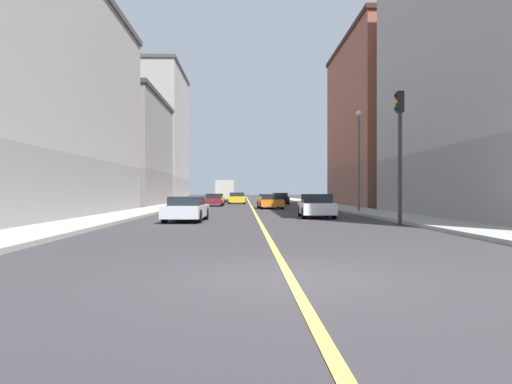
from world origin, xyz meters
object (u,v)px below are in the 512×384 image
Objects in this scene: building_right_midblock at (105,151)px; car_maroon at (214,200)px; car_orange at (270,201)px; box_truck at (225,191)px; building_left_mid at (400,123)px; car_yellow at (237,198)px; street_lamp_left_near at (359,150)px; car_silver at (186,209)px; car_black at (280,199)px; traffic_light_left_near at (400,138)px; building_right_distant at (141,136)px; car_white at (316,206)px; car_red at (228,197)px.

building_right_midblock is 12.10m from car_maroon.
car_orange is 0.67× the size of box_truck.
car_orange is at bearing -155.34° from building_left_mid.
building_left_mid reaches higher than car_yellow.
car_silver is (-10.48, -8.18, -3.65)m from street_lamp_left_near.
street_lamp_left_near reaches higher than car_black.
car_maroon is at bearing 90.28° from car_silver.
car_yellow is (-3.02, 15.32, 0.03)m from car_orange.
car_orange is (-4.41, 19.93, -3.11)m from traffic_light_left_near.
box_truck is (-6.69, 11.52, 0.95)m from car_black.
street_lamp_left_near is at bearing -56.87° from building_right_distant.
car_yellow is 29.62m from car_white.
car_silver is at bearing -89.72° from car_maroon.
traffic_light_left_near is 34.08m from car_black.
car_red is at bearing 66.89° from building_right_midblock.
car_red is (-1.76, 19.17, -0.04)m from car_yellow.
box_truck is (0.29, 42.36, 0.98)m from car_silver.
car_maroon is 1.04× the size of car_black.
street_lamp_left_near reaches higher than traffic_light_left_near.
building_right_distant reaches higher than street_lamp_left_near.
building_right_distant is at bearing 115.14° from car_white.
car_silver is at bearing -74.91° from building_right_distant.
car_white is (-2.63, 6.02, -3.10)m from traffic_light_left_near.
car_white is (-3.65, -5.16, -3.62)m from street_lamp_left_near.
building_right_distant is 30.43m from car_orange.
building_right_distant reaches higher than building_left_mid.
street_lamp_left_near is at bearing 84.80° from traffic_light_left_near.
building_right_distant reaches higher than car_silver.
car_yellow reaches higher than car_black.
car_maroon is at bearing 124.01° from street_lamp_left_near.
building_left_mid is 4.34× the size of car_red.
building_left_mid is at bearing -31.96° from building_right_distant.
car_yellow is 0.97× the size of car_black.
building_left_mid is at bearing -57.72° from car_red.
car_black reaches higher than car_red.
building_right_distant is 4.15× the size of car_silver.
building_right_distant is at bearing 145.47° from car_yellow.
car_maroon is (-5.16, 6.95, -0.01)m from car_orange.
box_truck reaches higher than car_maroon.
box_truck is (11.42, 1.06, -7.44)m from building_right_distant.
building_left_mid reaches higher than traffic_light_left_near.
car_yellow is at bearing 164.22° from car_black.
box_truck is at bearing 57.12° from building_right_midblock.
building_left_mid is 1.01× the size of building_right_distant.
car_black is (18.11, -10.45, -8.38)m from building_right_distant.
building_right_distant reaches higher than building_right_midblock.
building_left_mid is 4.51× the size of car_yellow.
building_left_mid is 4.22× the size of car_maroon.
car_maroon is at bearing -57.69° from building_right_distant.
car_orange is at bearing -82.11° from car_red.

